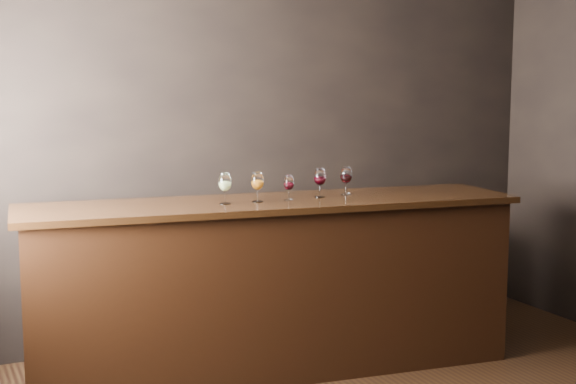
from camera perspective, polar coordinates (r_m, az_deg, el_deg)
name	(u,v)px	position (r m, az deg, el deg)	size (l,w,h in m)	color
room_shell	(371,117)	(4.29, 5.91, 5.34)	(5.02, 4.52, 2.81)	black
bar_counter	(273,289)	(5.58, -1.10, -6.90)	(3.29, 0.71, 1.15)	black
bar_top	(272,203)	(5.46, -1.11, -0.82)	(3.40, 0.79, 0.04)	black
back_bar_shelf	(273,278)	(6.30, -1.10, -6.15)	(2.63, 0.40, 0.95)	black
glass_white	(225,183)	(5.29, -4.51, 0.65)	(0.09, 0.09, 0.21)	white
glass_amber	(257,182)	(5.37, -2.19, 0.74)	(0.09, 0.09, 0.20)	white
glass_red_a	(289,183)	(5.45, 0.05, 0.62)	(0.07, 0.07, 0.17)	white
glass_red_b	(320,178)	(5.59, 2.29, 1.03)	(0.09, 0.09, 0.20)	white
glass_red_c	(346,176)	(5.73, 4.15, 1.16)	(0.09, 0.09, 0.20)	white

